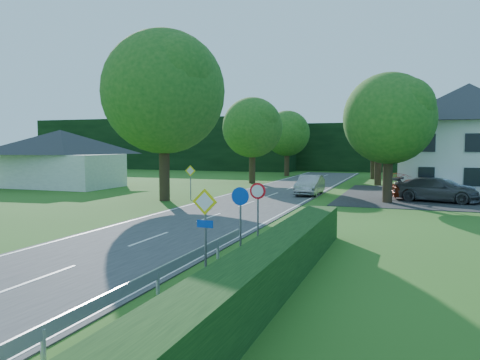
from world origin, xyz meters
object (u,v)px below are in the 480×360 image
at_px(motorcycle, 305,186).
at_px(parasol, 396,185).
at_px(parked_car_silver_a, 440,189).
at_px(moving_car, 310,185).
at_px(streetlight, 383,136).
at_px(parked_car_grey, 436,190).
at_px(parked_car_red, 424,189).

bearing_deg(motorcycle, parasol, -19.47).
bearing_deg(parked_car_silver_a, moving_car, 62.17).
distance_m(streetlight, parasol, 3.61).
bearing_deg(streetlight, parasol, 22.81).
xyz_separation_m(parked_car_silver_a, parked_car_grey, (-0.31, -1.36, 0.04)).
bearing_deg(parked_car_red, parked_car_grey, -153.89).
distance_m(parked_car_red, parked_car_silver_a, 1.16).
relative_size(parked_car_grey, parasol, 2.59).
bearing_deg(streetlight, parked_car_red, 9.49).
bearing_deg(parked_car_red, moving_car, 71.80).
distance_m(moving_car, parasol, 6.31).
xyz_separation_m(moving_car, parked_car_silver_a, (9.19, 0.10, 0.02)).
distance_m(moving_car, parked_car_red, 8.16).
relative_size(parked_car_silver_a, parasol, 2.18).
xyz_separation_m(parked_car_red, parked_car_silver_a, (1.03, 0.53, -0.00)).
relative_size(moving_car, parked_car_silver_a, 0.98).
height_order(motorcycle, parked_car_silver_a, parked_car_silver_a).
bearing_deg(parasol, parked_car_grey, -16.11).
height_order(parked_car_silver_a, parasol, parasol).
xyz_separation_m(streetlight, parked_car_red, (2.79, 0.47, -3.66)).
relative_size(moving_car, parked_car_grey, 0.82).
distance_m(motorcycle, parked_car_silver_a, 10.38).
relative_size(moving_car, parasol, 2.13).
bearing_deg(parked_car_silver_a, parked_car_grey, 138.85).
xyz_separation_m(motorcycle, parked_car_silver_a, (10.09, -2.42, 0.31)).
bearing_deg(parked_car_grey, parasol, 86.49).
distance_m(parked_car_silver_a, parasol, 2.98).
bearing_deg(moving_car, parked_car_silver_a, 0.31).
height_order(parked_car_red, parked_car_grey, parked_car_grey).
bearing_deg(parked_car_grey, parked_car_silver_a, -0.12).
height_order(moving_car, motorcycle, moving_car).
distance_m(streetlight, parked_car_silver_a, 5.39).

